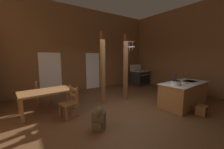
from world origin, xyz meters
The scene contains 17 objects.
ground_plane centered at (0.00, 0.00, -0.05)m, with size 9.07×7.99×0.10m, color brown.
wall_back centered at (0.00, 3.66, 2.22)m, with size 9.07×0.14×4.43m, color brown.
wall_right centered at (4.20, 0.00, 2.22)m, with size 0.14×7.99×4.43m, color brown.
glazed_door_back_left centered at (-1.86, 3.59, 1.02)m, with size 1.00×0.01×2.05m, color white.
glazed_panel_back_right centered at (0.41, 3.59, 1.02)m, with size 0.84×0.01×2.05m, color white.
kitchen_island centered at (2.01, -0.89, 0.44)m, with size 2.21×1.08×0.89m.
stove_range centered at (3.40, 2.70, 0.48)m, with size 1.22×0.92×1.32m.
support_post_with_pot_rack centered at (0.67, 0.94, 1.49)m, with size 0.54×0.25×2.78m.
support_post_center centered at (-0.43, 1.04, 1.39)m, with size 0.14×0.14×2.78m.
step_stool centered at (1.66, -1.67, 0.18)m, with size 0.39×0.32×0.30m.
dining_table centered at (-2.37, 1.42, 0.65)m, with size 1.77×1.04×0.74m.
ladderback_chair_near_window centered at (-2.47, 2.29, 0.45)m, with size 0.51×0.51×0.95m.
ladderback_chair_by_post centered at (-1.86, 0.61, 0.45)m, with size 0.53×0.53×0.95m.
backpack centered at (-1.51, -0.55, 0.31)m, with size 0.38×0.38×0.60m.
stockpot_on_counter centered at (1.28, -0.95, 0.97)m, with size 0.37×0.30×0.16m.
mixing_bowl_on_counter centered at (1.82, -0.99, 0.93)m, with size 0.20×0.20×0.07m.
bottle_tall_on_counter centered at (1.87, -0.60, 1.02)m, with size 0.08×0.08×0.32m.
Camera 1 is at (-3.06, -3.39, 1.88)m, focal length 21.38 mm.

